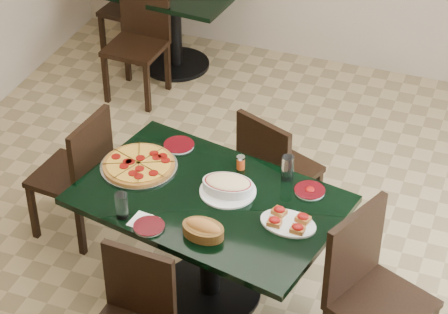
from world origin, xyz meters
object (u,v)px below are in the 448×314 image
at_px(back_chair_near, 140,34).
at_px(pepperoni_pizza, 139,165).
at_px(bruschetta_platter, 288,221).
at_px(chair_right, 369,285).
at_px(bread_basket, 203,229).
at_px(chair_far, 273,167).
at_px(back_chair_left, 136,4).
at_px(lasagna_casserole, 228,186).
at_px(back_table, 174,12).
at_px(chair_left, 79,170).
at_px(main_table, 209,222).

height_order(back_chair_near, pepperoni_pizza, back_chair_near).
bearing_deg(bruschetta_platter, back_chair_near, 139.13).
bearing_deg(chair_right, bread_basket, 121.36).
relative_size(chair_far, bruschetta_platter, 2.60).
bearing_deg(bread_basket, back_chair_left, 127.24).
height_order(lasagna_casserole, bread_basket, bread_basket).
bearing_deg(back_table, back_chair_left, 174.21).
xyz_separation_m(chair_left, bruschetta_platter, (1.48, -0.31, 0.26)).
distance_m(back_chair_near, bruschetta_platter, 2.84).
bearing_deg(lasagna_casserole, back_chair_left, 120.34).
distance_m(chair_far, lasagna_casserole, 0.71).
distance_m(chair_right, back_chair_near, 3.26).
bearing_deg(bread_basket, back_chair_near, 128.01).
xyz_separation_m(main_table, chair_right, (0.99, -0.18, -0.00)).
distance_m(back_chair_left, bread_basket, 3.42).
bearing_deg(pepperoni_pizza, chair_left, 166.57).
relative_size(lasagna_casserole, bruschetta_platter, 0.95).
bearing_deg(chair_right, chair_far, 65.54).
relative_size(chair_right, bruschetta_platter, 2.89).
distance_m(main_table, chair_far, 0.75).
bearing_deg(back_chair_left, chair_far, 49.98).
bearing_deg(pepperoni_pizza, bread_basket, -36.61).
bearing_deg(chair_far, back_chair_near, -17.51).
relative_size(main_table, back_chair_near, 1.75).
distance_m(back_table, chair_far, 2.30).
bearing_deg(main_table, back_table, 128.79).
xyz_separation_m(chair_far, chair_right, (0.83, -0.91, 0.06)).
relative_size(back_table, bread_basket, 4.53).
relative_size(main_table, chair_right, 1.63).
distance_m(back_table, lasagna_casserole, 2.81).
height_order(back_chair_near, lasagna_casserole, back_chair_near).
height_order(back_table, back_chair_left, back_chair_left).
relative_size(back_chair_left, pepperoni_pizza, 1.91).
relative_size(back_chair_near, bruschetta_platter, 2.70).
height_order(chair_right, lasagna_casserole, chair_right).
bearing_deg(back_chair_near, pepperoni_pizza, -62.66).
xyz_separation_m(chair_far, back_chair_left, (-1.85, 1.86, -0.01)).
distance_m(pepperoni_pizza, bruschetta_platter, 1.01).
bearing_deg(back_chair_left, pepperoni_pizza, 31.00).
height_order(chair_far, back_chair_near, back_chair_near).
bearing_deg(chair_left, main_table, 81.73).
distance_m(chair_far, back_chair_left, 2.62).
bearing_deg(bread_basket, chair_far, 91.93).
distance_m(chair_left, bread_basket, 1.24).
xyz_separation_m(back_chair_left, pepperoni_pizza, (1.20, -2.46, 0.27)).
xyz_separation_m(chair_far, chair_left, (-1.15, -0.49, 0.01)).
relative_size(back_table, chair_far, 1.27).
relative_size(chair_left, bread_basket, 3.66).
relative_size(pepperoni_pizza, bruschetta_platter, 1.34).
relative_size(back_chair_near, back_chair_left, 1.06).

